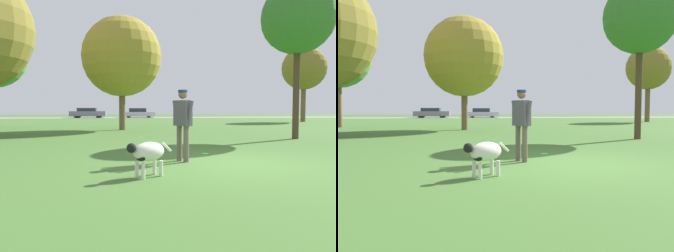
{
  "view_description": "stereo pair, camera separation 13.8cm",
  "coord_description": "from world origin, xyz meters",
  "views": [
    {
      "loc": [
        -2.23,
        -7.24,
        1.28
      ],
      "look_at": [
        -1.48,
        -0.36,
        0.9
      ],
      "focal_mm": 35.0,
      "sensor_mm": 36.0,
      "label": 1
    },
    {
      "loc": [
        -2.09,
        -7.25,
        1.28
      ],
      "look_at": [
        -1.48,
        -0.36,
        0.9
      ],
      "focal_mm": 35.0,
      "sensor_mm": 36.0,
      "label": 2
    }
  ],
  "objects": [
    {
      "name": "tree_far_right",
      "position": [
        13.63,
        21.81,
        4.94
      ],
      "size": [
        3.99,
        3.99,
        6.97
      ],
      "color": "brown",
      "rests_on": "ground_plane"
    },
    {
      "name": "dog",
      "position": [
        -1.95,
        -1.22,
        0.46
      ],
      "size": [
        0.91,
        0.7,
        0.66
      ],
      "rotation": [
        0.0,
        0.0,
        3.76
      ],
      "color": "silver",
      "rests_on": "ground_plane"
    },
    {
      "name": "parked_car_grey",
      "position": [
        -7.98,
        36.23,
        0.65
      ],
      "size": [
        4.64,
        1.9,
        1.29
      ],
      "rotation": [
        0.0,
        0.0,
        -0.03
      ],
      "color": "slate",
      "rests_on": "ground_plane"
    },
    {
      "name": "frisbee",
      "position": [
        -0.23,
        1.64,
        0.01
      ],
      "size": [
        0.2,
        0.2,
        0.02
      ],
      "color": "#33D838",
      "rests_on": "ground_plane"
    },
    {
      "name": "tree_far_left",
      "position": [
        -11.14,
        15.23,
        4.69
      ],
      "size": [
        4.21,
        4.21,
        6.81
      ],
      "color": "brown",
      "rests_on": "ground_plane"
    },
    {
      "name": "ground_plane",
      "position": [
        0.0,
        0.0,
        0.0
      ],
      "size": [
        120.0,
        120.0,
        0.0
      ],
      "primitive_type": "plane",
      "color": "#426B2D"
    },
    {
      "name": "far_road_strip",
      "position": [
        0.0,
        36.21,
        0.01
      ],
      "size": [
        120.0,
        6.0,
        0.01
      ],
      "color": "gray",
      "rests_on": "ground_plane"
    },
    {
      "name": "person",
      "position": [
        -1.03,
        0.47,
        1.02
      ],
      "size": [
        0.46,
        0.65,
        1.71
      ],
      "rotation": [
        0.0,
        0.0,
        -1.0
      ],
      "color": "#665B4C",
      "rests_on": "ground_plane"
    },
    {
      "name": "tree_near_right",
      "position": [
        4.51,
        5.69,
        4.94
      ],
      "size": [
        2.95,
        2.95,
        6.45
      ],
      "color": "#4C3826",
      "rests_on": "ground_plane"
    },
    {
      "name": "parked_car_silver",
      "position": [
        -1.45,
        36.43,
        0.62
      ],
      "size": [
        4.35,
        1.92,
        1.26
      ],
      "rotation": [
        0.0,
        0.0,
        -0.02
      ],
      "color": "#B7B7BC",
      "rests_on": "ground_plane"
    },
    {
      "name": "tree_mid_center",
      "position": [
        -2.82,
        12.07,
        4.25
      ],
      "size": [
        4.62,
        4.62,
        6.56
      ],
      "color": "brown",
      "rests_on": "ground_plane"
    }
  ]
}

